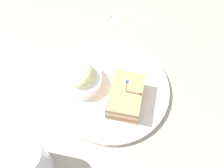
{
  "coord_description": "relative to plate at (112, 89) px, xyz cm",
  "views": [
    {
      "loc": [
        -24.77,
        -13.79,
        55.71
      ],
      "look_at": [
        0.0,
        0.0,
        3.39
      ],
      "focal_mm": 42.63,
      "sensor_mm": 36.0,
      "label": 1
    }
  ],
  "objects": [
    {
      "name": "ground_plane",
      "position": [
        0.0,
        0.0,
        -1.69
      ],
      "size": [
        107.97,
        107.97,
        2.0
      ],
      "primitive_type": "cube",
      "color": "#9E9384"
    },
    {
      "name": "plate",
      "position": [
        0.0,
        0.0,
        0.0
      ],
      "size": [
        26.58,
        26.58,
        1.39
      ],
      "primitive_type": "cylinder",
      "color": "silver",
      "rests_on": "ground_plane"
    },
    {
      "name": "sandwich_half_center",
      "position": [
        -1.42,
        -4.15,
        3.07
      ],
      "size": [
        11.66,
        9.67,
        9.41
      ],
      "color": "tan",
      "rests_on": "plate"
    },
    {
      "name": "coleslaw_bowl",
      "position": [
        -2.22,
        6.55,
        3.14
      ],
      "size": [
        9.17,
        9.17,
        6.6
      ],
      "color": "white",
      "rests_on": "plate"
    },
    {
      "name": "drink_glass",
      "position": [
        -22.82,
        4.79,
        4.33
      ],
      "size": [
        7.11,
        7.11,
        11.6
      ],
      "color": "gold",
      "rests_on": "ground_plane"
    },
    {
      "name": "fork",
      "position": [
        19.07,
        7.87,
        -0.52
      ],
      "size": [
        2.45,
        13.38,
        0.35
      ],
      "color": "silver",
      "rests_on": "ground_plane"
    },
    {
      "name": "knife",
      "position": [
        23.35,
        7.0,
        -0.52
      ],
      "size": [
        1.79,
        12.98,
        0.35
      ],
      "color": "silver",
      "rests_on": "ground_plane"
    }
  ]
}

